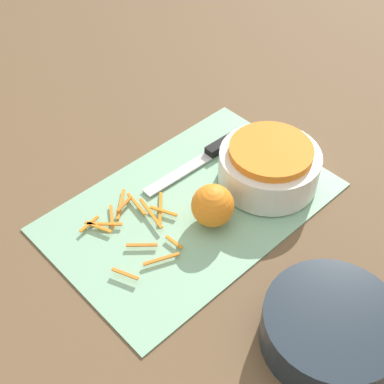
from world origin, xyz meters
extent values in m
plane|color=brown|center=(0.00, 0.00, 0.00)|extent=(4.00, 4.00, 0.00)
cube|color=#84B793|center=(0.00, 0.00, 0.00)|extent=(0.47, 0.31, 0.01)
cylinder|color=silver|center=(-0.14, 0.05, 0.04)|extent=(0.17, 0.17, 0.06)
cylinder|color=orange|center=(-0.14, 0.05, 0.07)|extent=(0.14, 0.14, 0.02)
cylinder|color=#1E2833|center=(0.04, 0.31, 0.03)|extent=(0.18, 0.18, 0.06)
cube|color=black|center=(-0.15, -0.07, 0.01)|extent=(0.09, 0.02, 0.02)
cube|color=silver|center=(-0.03, -0.07, 0.01)|extent=(0.15, 0.03, 0.00)
sphere|color=orange|center=(0.00, 0.05, 0.04)|extent=(0.07, 0.07, 0.07)
cube|color=orange|center=(0.09, -0.08, 0.01)|extent=(0.05, 0.05, 0.00)
cube|color=orange|center=(0.07, -0.03, 0.01)|extent=(0.02, 0.07, 0.00)
cube|color=orange|center=(0.08, 0.04, 0.01)|extent=(0.01, 0.03, 0.00)
cube|color=orange|center=(0.15, -0.08, 0.01)|extent=(0.04, 0.01, 0.00)
cube|color=orange|center=(0.15, -0.06, 0.01)|extent=(0.02, 0.05, 0.00)
cube|color=orange|center=(0.11, -0.07, 0.01)|extent=(0.03, 0.04, 0.00)
cube|color=orange|center=(0.11, 0.05, 0.01)|extent=(0.06, 0.03, 0.00)
cube|color=orange|center=(0.12, 0.01, 0.01)|extent=(0.04, 0.04, 0.00)
cube|color=orange|center=(0.04, -0.03, 0.01)|extent=(0.05, 0.06, 0.00)
cube|color=orange|center=(0.17, 0.04, 0.01)|extent=(0.02, 0.04, 0.00)
cube|color=orange|center=(0.13, -0.06, 0.01)|extent=(0.04, 0.04, 0.00)
cube|color=orange|center=(0.05, -0.02, 0.01)|extent=(0.02, 0.05, 0.00)
cube|color=orange|center=(0.09, -0.07, 0.01)|extent=(0.04, 0.01, 0.00)
cube|color=orange|center=(0.07, -0.06, 0.01)|extent=(0.01, 0.06, 0.00)
camera|label=1|loc=(0.42, 0.44, 0.66)|focal=50.00mm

